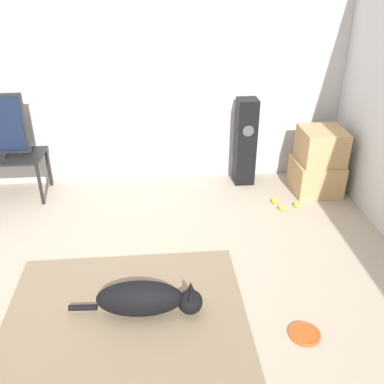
% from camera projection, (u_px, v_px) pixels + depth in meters
% --- Properties ---
extents(ground_plane, '(12.00, 12.00, 0.00)m').
position_uv_depth(ground_plane, '(107.00, 297.00, 3.35)').
color(ground_plane, '#B2A38E').
extents(wall_back, '(8.00, 0.06, 2.55)m').
position_uv_depth(wall_back, '(112.00, 72.00, 4.58)').
color(wall_back, silver).
rests_on(wall_back, ground_plane).
extents(area_rug, '(1.79, 1.45, 0.01)m').
position_uv_depth(area_rug, '(126.00, 315.00, 3.18)').
color(area_rug, '#847056').
rests_on(area_rug, ground_plane).
extents(dog, '(0.99, 0.27, 0.28)m').
position_uv_depth(dog, '(146.00, 299.00, 3.13)').
color(dog, black).
rests_on(dog, area_rug).
extents(frisbee, '(0.22, 0.22, 0.03)m').
position_uv_depth(frisbee, '(304.00, 334.00, 3.00)').
color(frisbee, '#DB511E').
rests_on(frisbee, ground_plane).
extents(cardboard_box_lower, '(0.50, 0.51, 0.36)m').
position_uv_depth(cardboard_box_lower, '(316.00, 176.00, 4.83)').
color(cardboard_box_lower, tan).
rests_on(cardboard_box_lower, ground_plane).
extents(cardboard_box_upper, '(0.46, 0.47, 0.37)m').
position_uv_depth(cardboard_box_upper, '(322.00, 146.00, 4.66)').
color(cardboard_box_upper, tan).
rests_on(cardboard_box_upper, cardboard_box_lower).
extents(floor_speaker, '(0.23, 0.23, 1.00)m').
position_uv_depth(floor_speaker, '(245.00, 142.00, 4.87)').
color(floor_speaker, black).
rests_on(floor_speaker, ground_plane).
extents(tennis_ball_by_boxes, '(0.07, 0.07, 0.07)m').
position_uv_depth(tennis_ball_by_boxes, '(297.00, 205.00, 4.56)').
color(tennis_ball_by_boxes, '#C6E033').
rests_on(tennis_ball_by_boxes, ground_plane).
extents(tennis_ball_near_speaker, '(0.07, 0.07, 0.07)m').
position_uv_depth(tennis_ball_near_speaker, '(275.00, 201.00, 4.63)').
color(tennis_ball_near_speaker, '#C6E033').
rests_on(tennis_ball_near_speaker, ground_plane).
extents(tennis_ball_loose_on_carpet, '(0.07, 0.07, 0.07)m').
position_uv_depth(tennis_ball_loose_on_carpet, '(282.00, 208.00, 4.49)').
color(tennis_ball_loose_on_carpet, '#C6E033').
rests_on(tennis_ball_loose_on_carpet, ground_plane).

